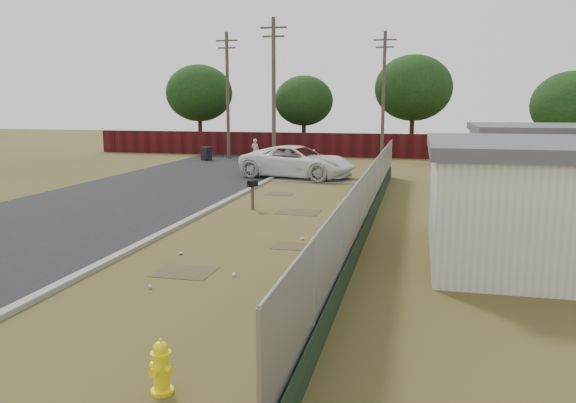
% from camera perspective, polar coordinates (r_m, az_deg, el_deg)
% --- Properties ---
extents(ground, '(120.00, 120.00, 0.00)m').
position_cam_1_polar(ground, '(18.17, -1.86, -2.82)').
color(ground, brown).
rests_on(ground, ground).
extents(street, '(15.10, 60.00, 0.12)m').
position_cam_1_polar(street, '(27.90, -11.05, 1.53)').
color(street, black).
rests_on(street, ground).
extents(chainlink_fence, '(0.10, 27.06, 2.02)m').
position_cam_1_polar(chainlink_fence, '(18.48, 8.34, -0.18)').
color(chainlink_fence, gray).
rests_on(chainlink_fence, ground).
extents(privacy_fence, '(30.00, 0.12, 1.80)m').
position_cam_1_polar(privacy_fence, '(43.54, -1.01, 5.85)').
color(privacy_fence, '#3F0D10').
rests_on(privacy_fence, ground).
extents(utility_poles, '(12.60, 8.24, 9.00)m').
position_cam_1_polar(utility_poles, '(38.68, 0.80, 10.96)').
color(utility_poles, brown).
rests_on(utility_poles, ground).
extents(houses, '(9.30, 17.24, 3.10)m').
position_cam_1_polar(houses, '(21.03, 27.09, 2.16)').
color(houses, silver).
rests_on(houses, ground).
extents(horizon_trees, '(33.32, 31.94, 7.78)m').
position_cam_1_polar(horizon_trees, '(40.85, 7.98, 10.72)').
color(horizon_trees, '#372519').
rests_on(horizon_trees, ground).
extents(fire_hydrant, '(0.39, 0.39, 0.80)m').
position_cam_1_polar(fire_hydrant, '(8.35, -12.77, -16.17)').
color(fire_hydrant, '#FFEC0D').
rests_on(fire_hydrant, ground).
extents(mailbox, '(0.35, 0.49, 1.14)m').
position_cam_1_polar(mailbox, '(21.36, -3.63, 1.56)').
color(mailbox, brown).
rests_on(mailbox, ground).
extents(pickup_truck, '(6.77, 4.25, 1.74)m').
position_cam_1_polar(pickup_truck, '(30.64, 0.98, 4.06)').
color(pickup_truck, white).
rests_on(pickup_truck, ground).
extents(pedestrian, '(0.66, 0.51, 1.63)m').
position_cam_1_polar(pedestrian, '(38.60, -3.35, 5.18)').
color(pedestrian, beige).
rests_on(pedestrian, ground).
extents(trash_bin, '(0.80, 0.86, 0.96)m').
position_cam_1_polar(trash_bin, '(40.38, -8.30, 4.84)').
color(trash_bin, black).
rests_on(trash_bin, ground).
extents(scattered_litter, '(2.97, 5.26, 0.07)m').
position_cam_1_polar(scattered_litter, '(14.49, -6.73, -6.04)').
color(scattered_litter, silver).
rests_on(scattered_litter, ground).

